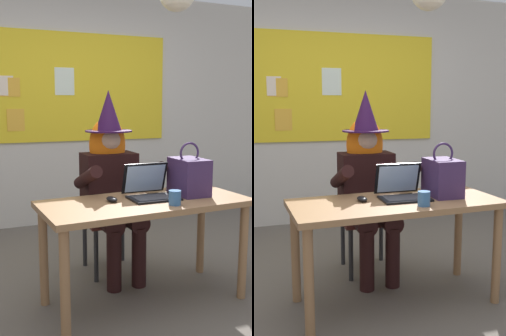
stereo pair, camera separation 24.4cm
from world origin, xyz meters
The scene contains 9 objects.
ground_plane centered at (0.00, 0.00, 0.00)m, with size 24.00×24.00×0.00m, color #5B544C.
wall_back_bulletin centered at (0.00, 2.12, 1.32)m, with size 6.74×2.32×2.62m.
desk_main centered at (0.03, -0.01, 0.62)m, with size 1.44×0.70×0.72m.
chair_at_desk centered at (-0.02, 0.66, 0.51)m, with size 0.43×0.43×0.91m.
person_costumed centered at (-0.02, 0.54, 0.80)m, with size 0.59×0.65×1.47m.
laptop centered at (0.09, 0.06, 0.77)m, with size 0.33×0.30×0.23m.
computer_mouse centered at (-0.20, 0.04, 0.74)m, with size 0.06×0.10×0.03m, color black.
handbag centered at (0.39, 0.04, 0.86)m, with size 0.20×0.30×0.38m.
coffee_mug centered at (0.15, -0.19, 0.77)m, with size 0.08×0.08×0.10m, color #336099.
Camera 1 is at (-1.09, -2.43, 1.36)m, focal length 43.25 mm.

